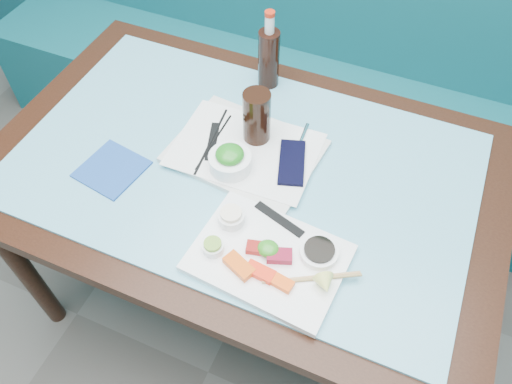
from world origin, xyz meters
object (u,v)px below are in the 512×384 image
at_px(sashimi_plate, 268,258).
at_px(blue_napkin, 112,169).
at_px(serving_tray, 245,151).
at_px(booth_bench, 325,86).
at_px(dining_table, 243,186).
at_px(seaweed_bowl, 230,162).
at_px(cola_glass, 257,117).
at_px(cola_bottle_body, 269,59).

height_order(sashimi_plate, blue_napkin, sashimi_plate).
bearing_deg(serving_tray, sashimi_plate, -51.07).
distance_m(booth_bench, dining_table, 0.89).
height_order(booth_bench, seaweed_bowl, booth_bench).
bearing_deg(dining_table, booth_bench, 90.00).
height_order(serving_tray, seaweed_bowl, seaweed_bowl).
xyz_separation_m(dining_table, seaweed_bowl, (-0.02, -0.03, 0.13)).
xyz_separation_m(cola_glass, blue_napkin, (-0.31, -0.25, -0.09)).
relative_size(dining_table, seaweed_bowl, 12.37).
relative_size(dining_table, blue_napkin, 9.00).
xyz_separation_m(booth_bench, cola_bottle_body, (-0.06, -0.50, 0.47)).
xyz_separation_m(serving_tray, cola_glass, (0.01, 0.05, 0.08)).
relative_size(booth_bench, sashimi_plate, 8.64).
bearing_deg(blue_napkin, cola_bottle_body, 63.07).
xyz_separation_m(sashimi_plate, cola_glass, (-0.18, 0.34, 0.08)).
bearing_deg(booth_bench, dining_table, -90.00).
distance_m(booth_bench, sashimi_plate, 1.17).
distance_m(serving_tray, cola_bottle_body, 0.31).
bearing_deg(cola_bottle_body, booth_bench, 82.65).
bearing_deg(cola_bottle_body, cola_glass, -75.11).
height_order(seaweed_bowl, blue_napkin, seaweed_bowl).
relative_size(sashimi_plate, cola_glass, 2.24).
distance_m(dining_table, seaweed_bowl, 0.13).
xyz_separation_m(sashimi_plate, cola_bottle_body, (-0.24, 0.58, 0.08)).
xyz_separation_m(cola_bottle_body, blue_napkin, (-0.25, -0.49, -0.09)).
bearing_deg(cola_bottle_body, sashimi_plate, -67.64).
relative_size(serving_tray, cola_glass, 2.50).
bearing_deg(dining_table, blue_napkin, -153.79).
height_order(seaweed_bowl, cola_glass, cola_glass).
bearing_deg(booth_bench, cola_glass, -90.03).
relative_size(cola_glass, blue_napkin, 1.00).
height_order(booth_bench, blue_napkin, booth_bench).
distance_m(serving_tray, seaweed_bowl, 0.08).
bearing_deg(booth_bench, serving_tray, -90.75).
height_order(serving_tray, cola_bottle_body, cola_bottle_body).
bearing_deg(serving_tray, seaweed_bowl, -91.58).
height_order(booth_bench, dining_table, booth_bench).
bearing_deg(dining_table, seaweed_bowl, -121.22).
bearing_deg(seaweed_bowl, booth_bench, 88.66).
bearing_deg(seaweed_bowl, sashimi_plate, -47.29).
relative_size(booth_bench, dining_table, 2.14).
distance_m(seaweed_bowl, blue_napkin, 0.32).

